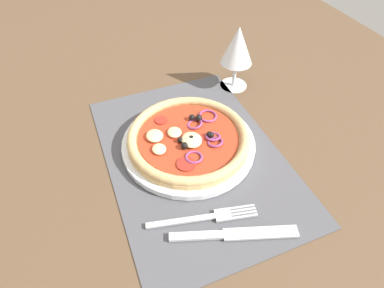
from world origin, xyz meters
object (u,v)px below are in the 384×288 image
Objects in this scene: wine_glass at (237,48)px; plate at (189,144)px; fork at (208,217)px; knife at (235,234)px; pizza at (189,137)px.

plate is at bearing -49.19° from wine_glass.
wine_glass is at bearing 130.81° from plate.
fork is (16.15, -3.04, -0.40)cm from plate.
knife is (20.48, -0.43, -0.36)cm from plate.
fork is 0.92× the size of knife.
wine_glass is at bearing 130.79° from pizza.
wine_glass is at bearing 82.07° from knife.
knife is 40.99cm from wine_glass.
plate is 20.49cm from knife.
fork is at bearing -33.32° from wine_glass.
knife is (20.47, -0.40, -2.08)cm from pizza.
fork is 38.62cm from wine_glass.
knife reaches higher than fork.
plate is 1.44× the size of fork.
wine_glass reaches higher than knife.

